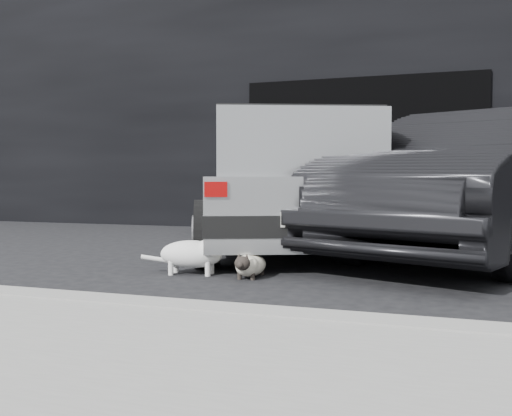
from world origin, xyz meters
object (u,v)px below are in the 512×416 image
(second_car, at_px, (478,183))
(cat_white, at_px, (196,253))
(silver_hatchback, at_px, (286,178))
(cat_siamese, at_px, (250,265))

(second_car, height_order, cat_white, second_car)
(silver_hatchback, bearing_deg, second_car, -22.02)
(second_car, xyz_separation_m, cat_white, (-2.52, -2.16, -0.64))
(cat_siamese, distance_m, cat_white, 0.54)
(second_car, distance_m, cat_white, 3.38)
(cat_white, bearing_deg, second_car, 121.95)
(second_car, bearing_deg, cat_white, -118.98)
(cat_siamese, height_order, cat_white, cat_white)
(silver_hatchback, height_order, cat_siamese, silver_hatchback)
(silver_hatchback, height_order, cat_white, silver_hatchback)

